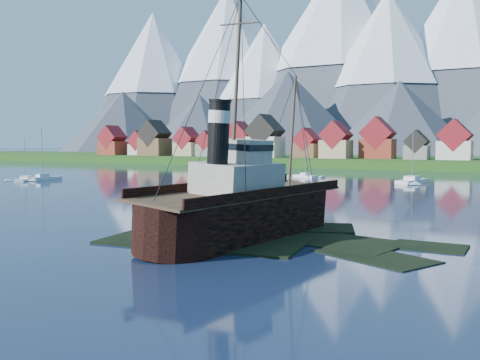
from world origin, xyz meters
The scene contains 10 objects.
ground centered at (0.00, 0.00, 0.00)m, with size 1400.00×1400.00×0.00m, color #16233F.
shoal centered at (1.78, 2.15, -0.35)m, with size 31.71×21.24×1.14m.
shore_bank centered at (0.00, 170.00, 0.00)m, with size 600.00×80.00×3.20m, color #234614.
seawall centered at (0.00, 132.00, 0.00)m, with size 600.00×2.50×2.00m, color #3F3D38.
town centered at (-33.12, 152.18, 8.99)m, with size 250.96×16.69×17.30m.
tugboat_wreck centered at (-0.85, 2.85, 2.85)m, with size 6.62×28.50×22.59m.
sailboat_a centered at (-80.88, 42.00, 0.22)m, with size 6.05×8.17×10.12m.
sailboat_b centered at (-78.80, 45.18, 0.30)m, with size 3.75×9.18×12.95m.
sailboat_c centered at (-28.58, 84.48, 0.23)m, with size 7.77×5.54×10.08m.
sailboat_e centered at (-0.94, 78.07, 0.29)m, with size 5.13×11.78×13.27m.
Camera 1 is at (22.70, -41.73, 8.82)m, focal length 40.00 mm.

